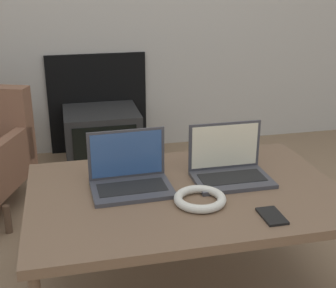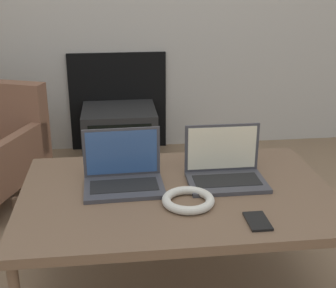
# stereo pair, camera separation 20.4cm
# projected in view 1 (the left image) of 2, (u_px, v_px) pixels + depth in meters

# --- Properties ---
(table) EXTENTS (1.20, 0.79, 0.44)m
(table) POSITION_uv_depth(u_px,v_px,m) (185.00, 197.00, 1.81)
(table) COLOR brown
(table) RESTS_ON ground_plane
(laptop_left) EXTENTS (0.31, 0.22, 0.22)m
(laptop_left) POSITION_uv_depth(u_px,v_px,m) (130.00, 176.00, 1.81)
(laptop_left) COLOR #38383D
(laptop_left) RESTS_ON table
(laptop_right) EXTENTS (0.31, 0.21, 0.22)m
(laptop_right) POSITION_uv_depth(u_px,v_px,m) (229.00, 167.00, 1.89)
(laptop_right) COLOR #38383D
(laptop_right) RESTS_ON table
(headphones) EXTENTS (0.19, 0.19, 0.03)m
(headphones) POSITION_uv_depth(u_px,v_px,m) (200.00, 199.00, 1.69)
(headphones) COLOR beige
(headphones) RESTS_ON table
(phone) EXTENTS (0.07, 0.12, 0.01)m
(phone) POSITION_uv_depth(u_px,v_px,m) (272.00, 216.00, 1.60)
(phone) COLOR black
(phone) RESTS_ON table
(tv) EXTENTS (0.49, 0.45, 0.36)m
(tv) POSITION_uv_depth(u_px,v_px,m) (102.00, 136.00, 3.15)
(tv) COLOR black
(tv) RESTS_ON ground_plane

